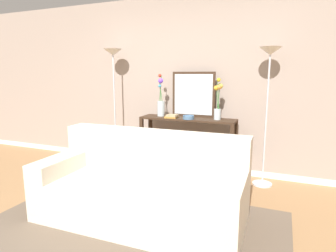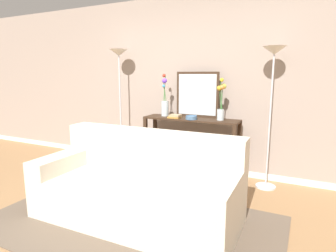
{
  "view_description": "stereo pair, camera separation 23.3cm",
  "coord_description": "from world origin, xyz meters",
  "px_view_note": "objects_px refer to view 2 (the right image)",
  "views": [
    {
      "loc": [
        1.5,
        -2.05,
        1.48
      ],
      "look_at": [
        0.23,
        1.08,
        0.86
      ],
      "focal_mm": 30.24,
      "sensor_mm": 36.0,
      "label": 1
    },
    {
      "loc": [
        1.72,
        -1.95,
        1.48
      ],
      "look_at": [
        0.23,
        1.08,
        0.86
      ],
      "focal_mm": 30.24,
      "sensor_mm": 36.0,
      "label": 2
    }
  ],
  "objects_px": {
    "vase_tall_flowers": "(165,103)",
    "book_row_under_console": "(167,167)",
    "floor_lamp_right": "(273,78)",
    "wall_mirror": "(197,95)",
    "vase_short_flowers": "(221,102)",
    "book_stack": "(175,116)",
    "couch": "(139,189)",
    "fruit_bowl": "(191,117)",
    "floor_lamp_left": "(119,75)",
    "console_table": "(191,136)"
  },
  "relations": [
    {
      "from": "wall_mirror",
      "to": "book_row_under_console",
      "type": "distance_m",
      "value": 1.22
    },
    {
      "from": "couch",
      "to": "book_stack",
      "type": "relative_size",
      "value": 11.37
    },
    {
      "from": "floor_lamp_left",
      "to": "vase_tall_flowers",
      "type": "bearing_deg",
      "value": 1.39
    },
    {
      "from": "floor_lamp_right",
      "to": "wall_mirror",
      "type": "distance_m",
      "value": 1.08
    },
    {
      "from": "vase_tall_flowers",
      "to": "console_table",
      "type": "bearing_deg",
      "value": -3.3
    },
    {
      "from": "console_table",
      "to": "floor_lamp_left",
      "type": "relative_size",
      "value": 0.75
    },
    {
      "from": "wall_mirror",
      "to": "couch",
      "type": "bearing_deg",
      "value": -91.94
    },
    {
      "from": "vase_short_flowers",
      "to": "book_row_under_console",
      "type": "relative_size",
      "value": 1.6
    },
    {
      "from": "floor_lamp_left",
      "to": "book_stack",
      "type": "xyz_separation_m",
      "value": [
        1.02,
        -0.1,
        -0.59
      ]
    },
    {
      "from": "floor_lamp_right",
      "to": "book_row_under_console",
      "type": "height_order",
      "value": "floor_lamp_right"
    },
    {
      "from": "floor_lamp_left",
      "to": "book_row_under_console",
      "type": "relative_size",
      "value": 5.22
    },
    {
      "from": "floor_lamp_left",
      "to": "vase_tall_flowers",
      "type": "distance_m",
      "value": 0.9
    },
    {
      "from": "book_row_under_console",
      "to": "fruit_bowl",
      "type": "bearing_deg",
      "value": -13.77
    },
    {
      "from": "fruit_bowl",
      "to": "book_row_under_console",
      "type": "height_order",
      "value": "fruit_bowl"
    },
    {
      "from": "wall_mirror",
      "to": "fruit_bowl",
      "type": "distance_m",
      "value": 0.39
    },
    {
      "from": "vase_tall_flowers",
      "to": "book_stack",
      "type": "bearing_deg",
      "value": -27.59
    },
    {
      "from": "book_stack",
      "to": "floor_lamp_left",
      "type": "bearing_deg",
      "value": 174.62
    },
    {
      "from": "floor_lamp_left",
      "to": "couch",
      "type": "bearing_deg",
      "value": -49.29
    },
    {
      "from": "vase_tall_flowers",
      "to": "book_row_under_console",
      "type": "relative_size",
      "value": 1.76
    },
    {
      "from": "couch",
      "to": "wall_mirror",
      "type": "relative_size",
      "value": 3.17
    },
    {
      "from": "console_table",
      "to": "floor_lamp_left",
      "type": "distance_m",
      "value": 1.52
    },
    {
      "from": "console_table",
      "to": "wall_mirror",
      "type": "xyz_separation_m",
      "value": [
        0.04,
        0.15,
        0.6
      ]
    },
    {
      "from": "book_stack",
      "to": "wall_mirror",
      "type": "bearing_deg",
      "value": 43.61
    },
    {
      "from": "vase_tall_flowers",
      "to": "fruit_bowl",
      "type": "distance_m",
      "value": 0.53
    },
    {
      "from": "wall_mirror",
      "to": "book_row_under_console",
      "type": "height_order",
      "value": "wall_mirror"
    },
    {
      "from": "couch",
      "to": "floor_lamp_right",
      "type": "distance_m",
      "value": 2.11
    },
    {
      "from": "floor_lamp_right",
      "to": "vase_short_flowers",
      "type": "xyz_separation_m",
      "value": [
        -0.64,
        -0.0,
        -0.32
      ]
    },
    {
      "from": "couch",
      "to": "floor_lamp_left",
      "type": "bearing_deg",
      "value": 130.71
    },
    {
      "from": "couch",
      "to": "vase_tall_flowers",
      "type": "height_order",
      "value": "vase_tall_flowers"
    },
    {
      "from": "vase_tall_flowers",
      "to": "wall_mirror",
      "type": "bearing_deg",
      "value": 14.4
    },
    {
      "from": "console_table",
      "to": "vase_tall_flowers",
      "type": "distance_m",
      "value": 0.63
    },
    {
      "from": "console_table",
      "to": "floor_lamp_right",
      "type": "distance_m",
      "value": 1.37
    },
    {
      "from": "wall_mirror",
      "to": "vase_short_flowers",
      "type": "xyz_separation_m",
      "value": [
        0.4,
        -0.14,
        -0.08
      ]
    },
    {
      "from": "book_stack",
      "to": "book_row_under_console",
      "type": "xyz_separation_m",
      "value": [
        -0.18,
        0.09,
        -0.82
      ]
    },
    {
      "from": "fruit_bowl",
      "to": "book_row_under_console",
      "type": "xyz_separation_m",
      "value": [
        -0.44,
        0.11,
        -0.83
      ]
    },
    {
      "from": "vase_short_flowers",
      "to": "vase_tall_flowers",
      "type": "bearing_deg",
      "value": 178.55
    },
    {
      "from": "floor_lamp_right",
      "to": "vase_tall_flowers",
      "type": "distance_m",
      "value": 1.56
    },
    {
      "from": "couch",
      "to": "vase_short_flowers",
      "type": "bearing_deg",
      "value": 72.23
    },
    {
      "from": "couch",
      "to": "wall_mirror",
      "type": "height_order",
      "value": "wall_mirror"
    },
    {
      "from": "vase_tall_flowers",
      "to": "book_stack",
      "type": "xyz_separation_m",
      "value": [
        0.22,
        -0.12,
        -0.17
      ]
    },
    {
      "from": "fruit_bowl",
      "to": "vase_short_flowers",
      "type": "bearing_deg",
      "value": 15.89
    },
    {
      "from": "floor_lamp_right",
      "to": "vase_short_flowers",
      "type": "relative_size",
      "value": 3.17
    },
    {
      "from": "vase_short_flowers",
      "to": "fruit_bowl",
      "type": "relative_size",
      "value": 3.6
    },
    {
      "from": "floor_lamp_right",
      "to": "vase_tall_flowers",
      "type": "height_order",
      "value": "floor_lamp_right"
    },
    {
      "from": "console_table",
      "to": "wall_mirror",
      "type": "bearing_deg",
      "value": 75.86
    },
    {
      "from": "wall_mirror",
      "to": "vase_short_flowers",
      "type": "relative_size",
      "value": 1.15
    },
    {
      "from": "book_row_under_console",
      "to": "wall_mirror",
      "type": "bearing_deg",
      "value": 18.84
    },
    {
      "from": "vase_tall_flowers",
      "to": "book_stack",
      "type": "relative_size",
      "value": 3.42
    },
    {
      "from": "floor_lamp_left",
      "to": "fruit_bowl",
      "type": "distance_m",
      "value": 1.41
    },
    {
      "from": "console_table",
      "to": "floor_lamp_left",
      "type": "height_order",
      "value": "floor_lamp_left"
    }
  ]
}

